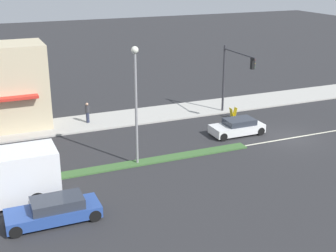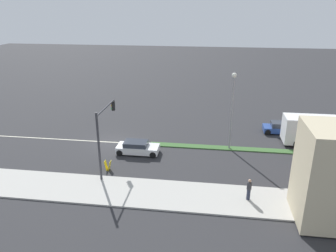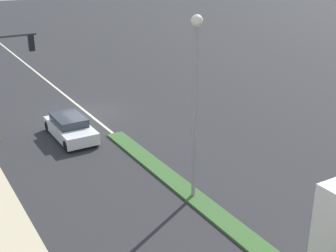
# 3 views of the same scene
# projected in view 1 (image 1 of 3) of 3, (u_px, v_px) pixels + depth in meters

# --- Properties ---
(ground_plane) EXTENTS (160.00, 160.00, 0.00)m
(ground_plane) POSITION_uv_depth(u_px,v_px,m) (38.00, 180.00, 27.38)
(ground_plane) COLOR #2B2B2D
(sidewalk_right) EXTENTS (4.00, 73.00, 0.12)m
(sidewalk_right) POSITION_uv_depth(u_px,v_px,m) (13.00, 132.00, 35.00)
(sidewalk_right) COLOR #B2AFA8
(sidewalk_right) RESTS_ON ground
(lane_marking_center) EXTENTS (0.16, 60.00, 0.01)m
(lane_marking_center) POSITION_uv_depth(u_px,v_px,m) (291.00, 138.00, 34.00)
(lane_marking_center) COLOR beige
(lane_marking_center) RESTS_ON ground
(traffic_signal_main) EXTENTS (4.59, 0.34, 5.60)m
(traffic_signal_main) POSITION_uv_depth(u_px,v_px,m) (233.00, 70.00, 37.50)
(traffic_signal_main) COLOR #333338
(traffic_signal_main) RESTS_ON sidewalk_right
(street_lamp) EXTENTS (0.44, 0.44, 7.37)m
(street_lamp) POSITION_uv_depth(u_px,v_px,m) (136.00, 91.00, 28.08)
(street_lamp) COLOR gray
(street_lamp) RESTS_ON median_strip
(pedestrian) EXTENTS (0.34, 0.34, 1.62)m
(pedestrian) POSITION_uv_depth(u_px,v_px,m) (87.00, 112.00, 36.69)
(pedestrian) COLOR #282D42
(pedestrian) RESTS_ON sidewalk_right
(warning_aframe_sign) EXTENTS (0.45, 0.53, 0.84)m
(warning_aframe_sign) POSITION_uv_depth(u_px,v_px,m) (233.00, 113.00, 38.36)
(warning_aframe_sign) COLOR yellow
(warning_aframe_sign) RESTS_ON ground
(van_white) EXTENTS (1.77, 3.93, 1.19)m
(van_white) POSITION_uv_depth(u_px,v_px,m) (237.00, 127.00, 34.54)
(van_white) COLOR silver
(van_white) RESTS_ON ground
(coupe_blue) EXTENTS (1.76, 4.56, 1.23)m
(coupe_blue) POSITION_uv_depth(u_px,v_px,m) (54.00, 210.00, 22.88)
(coupe_blue) COLOR #284793
(coupe_blue) RESTS_ON ground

